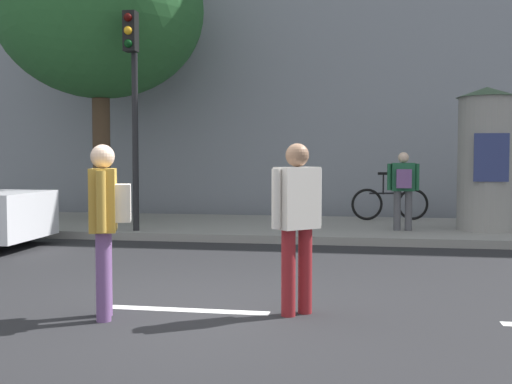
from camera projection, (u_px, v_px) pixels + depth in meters
The scene contains 12 objects.
ground_plane at pixel (182, 310), 6.31m from camera, with size 80.00×80.00×0.00m, color #232326.
sidewalk_curb at pixel (277, 228), 13.19m from camera, with size 36.00×4.00×0.15m, color gray.
lane_markings at pixel (182, 310), 6.31m from camera, with size 25.80×0.16×0.01m.
building_backdrop at pixel (301, 15), 17.81m from camera, with size 36.00×5.00×11.40m, color gray.
traffic_light at pixel (133, 84), 11.74m from camera, with size 0.24×0.45×4.16m.
poster_column at pixel (486, 158), 11.97m from camera, with size 1.15×1.15×2.78m.
street_tree at pixel (100, 10), 13.79m from camera, with size 4.65×4.65×6.71m.
pedestrian_near_pole at pixel (297, 215), 6.08m from camera, with size 0.47×0.46×1.70m.
pedestrian_with_bag at pixel (106, 215), 5.94m from camera, with size 0.48×0.58×1.68m.
pedestrian_in_dark_shirt at pixel (403, 184), 11.95m from camera, with size 0.61×0.38×1.52m.
bicycle_leaning at pixel (390, 203), 14.02m from camera, with size 1.74×0.42×1.09m.
bicycle_upright at pixel (501, 204), 13.60m from camera, with size 1.76×0.33×1.09m.
Camera 1 is at (1.81, -6.02, 1.55)m, focal length 43.36 mm.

